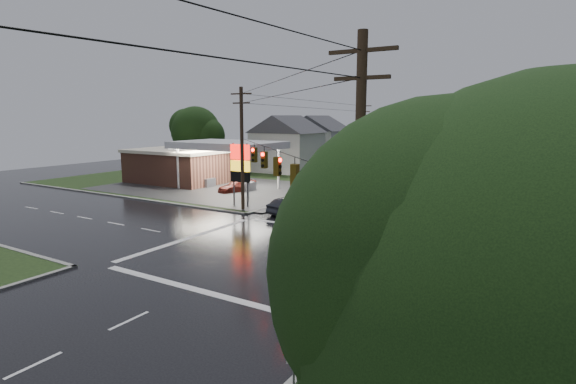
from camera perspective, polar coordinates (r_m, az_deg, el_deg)
The scene contains 16 objects.
ground at distance 28.33m, azimuth -1.91°, elevation -7.77°, with size 120.00×120.00×0.00m, color black.
grass_nw at distance 64.04m, azimuth -8.63°, elevation 1.94°, with size 36.00×36.00×0.08m, color black.
gas_station at distance 58.88m, azimuth -12.39°, elevation 3.61°, with size 26.20×18.00×5.60m.
pylon_sign at distance 41.93m, azimuth -6.09°, elevation 3.46°, with size 2.00×0.35×6.00m.
utility_pole_nw at distance 40.38m, azimuth -5.86°, elevation 5.67°, with size 2.20×0.32×11.00m.
utility_pole_se at distance 14.41m, azimuth 8.92°, elevation -1.45°, with size 2.20×0.32×11.00m.
utility_pole_n at distance 65.37m, azimuth 9.51°, elevation 6.85°, with size 2.20×0.32×10.50m.
traffic_signals at distance 27.09m, azimuth -1.98°, elevation 5.41°, with size 26.87×26.87×1.47m.
house_near at distance 68.79m, azimuth -0.08°, elevation 6.22°, with size 11.05×8.48×8.60m.
house_far at distance 79.71m, azimuth 3.84°, elevation 6.66°, with size 11.05×8.48×8.60m.
tree_nw_behind at distance 71.71m, azimuth -11.54°, elevation 7.59°, with size 8.93×7.60×10.00m.
tree_ne_near at distance 44.68m, azimuth 30.47°, elevation 4.57°, with size 7.99×6.80×8.98m.
tree_se at distance 7.19m, azimuth 31.97°, elevation -15.62°, with size 8.22×7.00×9.08m.
car_north at distance 39.41m, azimuth 0.06°, elevation -1.75°, with size 1.49×4.26×1.40m, color black.
car_crossing at distance 27.22m, azimuth 9.63°, elevation -6.89°, with size 1.87×4.64×1.58m, color gray.
car_pump at distance 50.87m, azimuth -6.57°, elevation 0.69°, with size 1.79×4.40×1.28m, color #551913.
Camera 1 is at (14.86, -22.59, 8.45)m, focal length 28.00 mm.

